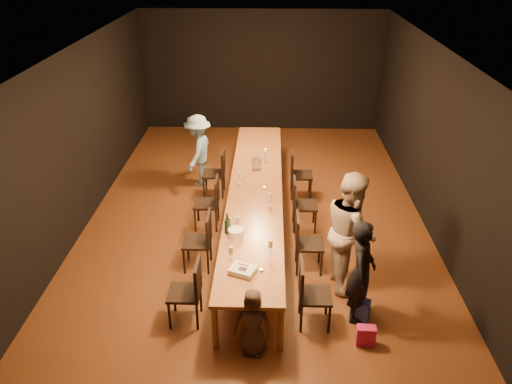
{
  "coord_description": "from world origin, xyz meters",
  "views": [
    {
      "loc": [
        0.24,
        -7.5,
        4.62
      ],
      "look_at": [
        0.03,
        -0.59,
        1.0
      ],
      "focal_mm": 35.0,
      "sensor_mm": 36.0,
      "label": 1
    }
  ],
  "objects_px": {
    "table": "(255,192)",
    "birthday_cake": "(243,270)",
    "woman_birthday": "(361,271)",
    "chair_right_0": "(315,295)",
    "plate_stack": "(236,233)",
    "child": "(253,322)",
    "chair_right_1": "(309,243)",
    "chair_left_1": "(197,241)",
    "chair_left_3": "(214,173)",
    "chair_right_3": "(301,174)",
    "champagne_bottle": "(227,223)",
    "chair_right_2": "(305,204)",
    "chair_left_0": "(184,292)",
    "chair_left_2": "(206,203)",
    "woman_tan": "(351,230)",
    "man_blue": "(198,151)",
    "ice_bucket": "(257,164)"
  },
  "relations": [
    {
      "from": "chair_left_2",
      "to": "woman_tan",
      "type": "height_order",
      "value": "woman_tan"
    },
    {
      "from": "woman_birthday",
      "to": "chair_right_0",
      "type": "bearing_deg",
      "value": 117.22
    },
    {
      "from": "chair_right_2",
      "to": "man_blue",
      "type": "xyz_separation_m",
      "value": [
        -2.05,
        1.68,
        0.27
      ]
    },
    {
      "from": "chair_left_0",
      "to": "chair_left_2",
      "type": "relative_size",
      "value": 1.0
    },
    {
      "from": "birthday_cake",
      "to": "plate_stack",
      "type": "relative_size",
      "value": 1.73
    },
    {
      "from": "chair_left_0",
      "to": "chair_right_2",
      "type": "bearing_deg",
      "value": -35.31
    },
    {
      "from": "man_blue",
      "to": "chair_left_1",
      "type": "bearing_deg",
      "value": 16.59
    },
    {
      "from": "chair_right_0",
      "to": "chair_right_3",
      "type": "distance_m",
      "value": 3.6
    },
    {
      "from": "plate_stack",
      "to": "chair_right_1",
      "type": "bearing_deg",
      "value": 15.44
    },
    {
      "from": "man_blue",
      "to": "chair_left_0",
      "type": "bearing_deg",
      "value": 14.57
    },
    {
      "from": "child",
      "to": "plate_stack",
      "type": "relative_size",
      "value": 4.13
    },
    {
      "from": "chair_right_2",
      "to": "chair_left_0",
      "type": "distance_m",
      "value": 2.94
    },
    {
      "from": "chair_left_0",
      "to": "champagne_bottle",
      "type": "distance_m",
      "value": 1.2
    },
    {
      "from": "woman_tan",
      "to": "birthday_cake",
      "type": "bearing_deg",
      "value": 113.16
    },
    {
      "from": "table",
      "to": "chair_right_1",
      "type": "bearing_deg",
      "value": -54.69
    },
    {
      "from": "chair_left_0",
      "to": "woman_birthday",
      "type": "xyz_separation_m",
      "value": [
        2.29,
        0.15,
        0.27
      ]
    },
    {
      "from": "child",
      "to": "champagne_bottle",
      "type": "bearing_deg",
      "value": 114.98
    },
    {
      "from": "chair_right_3",
      "to": "birthday_cake",
      "type": "height_order",
      "value": "chair_right_3"
    },
    {
      "from": "chair_right_3",
      "to": "woman_birthday",
      "type": "distance_m",
      "value": 3.51
    },
    {
      "from": "chair_right_1",
      "to": "chair_left_1",
      "type": "height_order",
      "value": "same"
    },
    {
      "from": "chair_right_2",
      "to": "chair_right_3",
      "type": "relative_size",
      "value": 1.0
    },
    {
      "from": "table",
      "to": "chair_left_0",
      "type": "distance_m",
      "value": 2.56
    },
    {
      "from": "chair_right_1",
      "to": "chair_left_1",
      "type": "xyz_separation_m",
      "value": [
        -1.7,
        0.0,
        0.0
      ]
    },
    {
      "from": "chair_left_3",
      "to": "birthday_cake",
      "type": "distance_m",
      "value": 3.63
    },
    {
      "from": "table",
      "to": "birthday_cake",
      "type": "relative_size",
      "value": 15.49
    },
    {
      "from": "chair_left_2",
      "to": "plate_stack",
      "type": "bearing_deg",
      "value": -157.62
    },
    {
      "from": "chair_left_3",
      "to": "child",
      "type": "height_order",
      "value": "chair_left_3"
    },
    {
      "from": "table",
      "to": "woman_birthday",
      "type": "distance_m",
      "value": 2.67
    },
    {
      "from": "table",
      "to": "woman_birthday",
      "type": "relative_size",
      "value": 4.07
    },
    {
      "from": "chair_right_2",
      "to": "child",
      "type": "height_order",
      "value": "chair_right_2"
    },
    {
      "from": "table",
      "to": "ice_bucket",
      "type": "distance_m",
      "value": 0.85
    },
    {
      "from": "child",
      "to": "table",
      "type": "bearing_deg",
      "value": 100.95
    },
    {
      "from": "woman_tan",
      "to": "ice_bucket",
      "type": "height_order",
      "value": "woman_tan"
    },
    {
      "from": "plate_stack",
      "to": "chair_left_1",
      "type": "bearing_deg",
      "value": 154.15
    },
    {
      "from": "chair_right_1",
      "to": "chair_left_3",
      "type": "relative_size",
      "value": 1.0
    },
    {
      "from": "woman_birthday",
      "to": "woman_tan",
      "type": "height_order",
      "value": "woman_tan"
    },
    {
      "from": "chair_left_0",
      "to": "champagne_bottle",
      "type": "xyz_separation_m",
      "value": [
        0.49,
        1.0,
        0.46
      ]
    },
    {
      "from": "chair_right_0",
      "to": "chair_left_0",
      "type": "relative_size",
      "value": 1.0
    },
    {
      "from": "woman_tan",
      "to": "chair_right_0",
      "type": "bearing_deg",
      "value": 142.74
    },
    {
      "from": "birthday_cake",
      "to": "champagne_bottle",
      "type": "distance_m",
      "value": 0.98
    },
    {
      "from": "chair_right_1",
      "to": "child",
      "type": "bearing_deg",
      "value": -24.49
    },
    {
      "from": "chair_right_2",
      "to": "birthday_cake",
      "type": "bearing_deg",
      "value": -21.86
    },
    {
      "from": "man_blue",
      "to": "chair_left_3",
      "type": "bearing_deg",
      "value": 45.85
    },
    {
      "from": "chair_right_1",
      "to": "table",
      "type": "bearing_deg",
      "value": -144.69
    },
    {
      "from": "chair_right_1",
      "to": "plate_stack",
      "type": "bearing_deg",
      "value": -74.56
    },
    {
      "from": "plate_stack",
      "to": "child",
      "type": "bearing_deg",
      "value": -78.46
    },
    {
      "from": "ice_bucket",
      "to": "chair_left_2",
      "type": "bearing_deg",
      "value": -135.3
    },
    {
      "from": "chair_right_2",
      "to": "child",
      "type": "relative_size",
      "value": 1.01
    },
    {
      "from": "chair_left_2",
      "to": "chair_right_0",
      "type": "bearing_deg",
      "value": -144.69
    },
    {
      "from": "chair_left_3",
      "to": "champagne_bottle",
      "type": "xyz_separation_m",
      "value": [
        0.49,
        -2.6,
        0.46
      ]
    }
  ]
}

